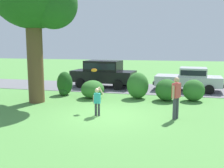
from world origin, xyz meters
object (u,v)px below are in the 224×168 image
(oak_tree_large, at_px, (36,0))
(child_thrower, at_px, (97,99))
(parked_sedan, at_px, (189,78))
(frisbee, at_px, (94,70))
(adult_onlooker, at_px, (176,96))
(parked_suv, at_px, (103,72))

(oak_tree_large, bearing_deg, child_thrower, -27.34)
(parked_sedan, xyz_separation_m, frisbee, (-4.64, -6.19, 1.02))
(oak_tree_large, xyz_separation_m, child_thrower, (3.82, -1.98, -4.56))
(parked_sedan, height_order, frisbee, frisbee)
(frisbee, height_order, adult_onlooker, frisbee)
(oak_tree_large, distance_m, child_thrower, 6.27)
(parked_suv, bearing_deg, child_thrower, -76.55)
(oak_tree_large, relative_size, parked_sedan, 1.61)
(child_thrower, height_order, adult_onlooker, adult_onlooker)
(frisbee, distance_m, adult_onlooker, 3.93)
(adult_onlooker, bearing_deg, oak_tree_large, 166.72)
(oak_tree_large, relative_size, parked_suv, 1.50)
(adult_onlooker, bearing_deg, parked_sedan, 82.70)
(oak_tree_large, distance_m, parked_sedan, 10.56)
(frisbee, bearing_deg, oak_tree_large, 164.75)
(oak_tree_large, distance_m, parked_suv, 7.18)
(child_thrower, height_order, frisbee, frisbee)
(child_thrower, relative_size, frisbee, 4.17)
(parked_suv, relative_size, child_thrower, 3.77)
(child_thrower, relative_size, adult_onlooker, 0.74)
(oak_tree_large, relative_size, child_thrower, 5.66)
(child_thrower, xyz_separation_m, frisbee, (-0.47, 1.06, 1.15))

